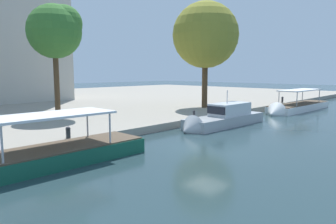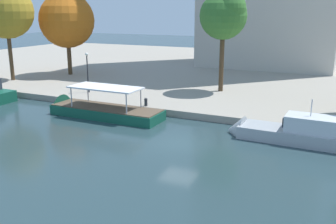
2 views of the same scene
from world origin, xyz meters
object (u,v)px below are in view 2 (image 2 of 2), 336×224
Objects in this scene: lamp_post at (87,71)px; tree_1 at (225,14)px; tree_2 at (67,20)px; mooring_bollard_0 at (291,118)px; mooring_bollard_2 at (146,102)px; tour_boat_1 at (97,112)px; tree_0 at (4,11)px; motor_yacht_2 at (297,136)px.

tree_1 is at bearing 27.64° from lamp_post.
tree_2 reaches higher than tree_1.
mooring_bollard_2 is at bearing 179.73° from mooring_bollard_0.
tour_boat_1 is 0.99× the size of tree_0.
lamp_post is 0.39× the size of tree_2.
mooring_bollard_0 is 0.17× the size of lamp_post.
motor_yacht_2 is 13.83m from mooring_bollard_2.
mooring_bollard_0 is at bearing -7.64° from lamp_post.
lamp_post reaches higher than mooring_bollard_2.
tour_boat_1 is 7.91m from lamp_post.
tree_1 is 22.24m from tree_2.
tree_1 is at bearing -121.72° from tour_boat_1.
motor_yacht_2 is 35.18m from tree_2.
tree_1 reaches higher than motor_yacht_2.
tree_0 is (-35.29, 7.42, 8.49)m from motor_yacht_2.
mooring_bollard_2 is 0.07× the size of tree_2.
lamp_post is 13.65m from tree_2.
tree_2 reaches higher than mooring_bollard_2.
tour_boat_1 is at bearing -44.84° from tree_2.
tree_2 is (-17.83, 11.45, 6.77)m from mooring_bollard_2.
tree_0 reaches higher than tour_boat_1.
motor_yacht_2 is at bearing -178.73° from tour_boat_1.
mooring_bollard_0 is at bearing -7.98° from tree_0.
tree_2 reaches higher than motor_yacht_2.
tree_0 is at bearing -120.34° from tree_2.
tour_boat_1 is at bearing -141.42° from mooring_bollard_2.
tree_1 is (12.76, 6.68, 5.84)m from lamp_post.
tree_1 reaches higher than mooring_bollard_0.
lamp_post is at bearing -12.24° from motor_yacht_2.
tree_1 reaches higher than mooring_bollard_2.
motor_yacht_2 is at bearing -24.17° from tree_2.
tour_boat_1 is 1.10× the size of tree_1.
lamp_post is at bearing -47.69° from tour_boat_1.
lamp_post is 0.41× the size of tree_1.
tree_0 is at bearing -21.84° from tour_boat_1.
lamp_post is (-21.29, 2.85, 1.94)m from mooring_bollard_0.
tree_0 reaches higher than motor_yacht_2.
tree_0 is 7.81m from tree_2.
tree_1 reaches higher than lamp_post.
tree_2 is at bearing 174.90° from tree_1.
mooring_bollard_0 is at bearing -20.58° from tree_2.
tree_0 is at bearing -10.26° from motor_yacht_2.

